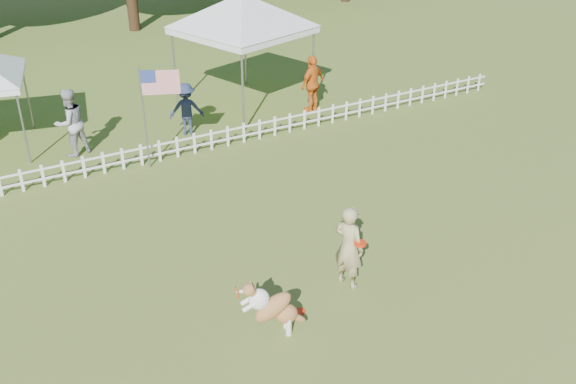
{
  "coord_description": "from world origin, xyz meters",
  "views": [
    {
      "loc": [
        -5.42,
        -8.22,
        7.42
      ],
      "look_at": [
        0.36,
        2.0,
        1.1
      ],
      "focal_mm": 40.0,
      "sensor_mm": 36.0,
      "label": 1
    }
  ],
  "objects_px": {
    "spectator_a": "(70,123)",
    "frisbee_on_turf": "(300,311)",
    "spectator_c": "(313,84)",
    "handler": "(349,247)",
    "spectator_b": "(186,109)",
    "dog": "(274,307)",
    "canopy_tent_right": "(244,52)",
    "flag_pole": "(145,120)"
  },
  "relations": [
    {
      "from": "handler",
      "to": "frisbee_on_turf",
      "type": "xyz_separation_m",
      "value": [
        -1.22,
        -0.28,
        -0.84
      ]
    },
    {
      "from": "flag_pole",
      "to": "spectator_a",
      "type": "bearing_deg",
      "value": 151.55
    },
    {
      "from": "handler",
      "to": "flag_pole",
      "type": "bearing_deg",
      "value": -6.16
    },
    {
      "from": "flag_pole",
      "to": "spectator_b",
      "type": "distance_m",
      "value": 2.43
    },
    {
      "from": "handler",
      "to": "canopy_tent_right",
      "type": "bearing_deg",
      "value": -34.59
    },
    {
      "from": "dog",
      "to": "spectator_a",
      "type": "relative_size",
      "value": 0.6
    },
    {
      "from": "canopy_tent_right",
      "to": "spectator_a",
      "type": "height_order",
      "value": "canopy_tent_right"
    },
    {
      "from": "spectator_a",
      "to": "spectator_c",
      "type": "height_order",
      "value": "spectator_a"
    },
    {
      "from": "canopy_tent_right",
      "to": "spectator_a",
      "type": "xyz_separation_m",
      "value": [
        -5.75,
        -1.15,
        -0.82
      ]
    },
    {
      "from": "canopy_tent_right",
      "to": "flag_pole",
      "type": "bearing_deg",
      "value": -163.25
    },
    {
      "from": "frisbee_on_turf",
      "to": "flag_pole",
      "type": "height_order",
      "value": "flag_pole"
    },
    {
      "from": "handler",
      "to": "spectator_a",
      "type": "height_order",
      "value": "spectator_a"
    },
    {
      "from": "frisbee_on_turf",
      "to": "dog",
      "type": "bearing_deg",
      "value": -157.71
    },
    {
      "from": "spectator_a",
      "to": "dog",
      "type": "bearing_deg",
      "value": 78.17
    },
    {
      "from": "handler",
      "to": "frisbee_on_turf",
      "type": "height_order",
      "value": "handler"
    },
    {
      "from": "handler",
      "to": "spectator_c",
      "type": "relative_size",
      "value": 0.94
    },
    {
      "from": "spectator_a",
      "to": "spectator_c",
      "type": "bearing_deg",
      "value": 157.56
    },
    {
      "from": "spectator_a",
      "to": "spectator_b",
      "type": "height_order",
      "value": "spectator_a"
    },
    {
      "from": "dog",
      "to": "frisbee_on_turf",
      "type": "bearing_deg",
      "value": 39.17
    },
    {
      "from": "spectator_b",
      "to": "spectator_a",
      "type": "bearing_deg",
      "value": 17.48
    },
    {
      "from": "handler",
      "to": "dog",
      "type": "bearing_deg",
      "value": 86.7
    },
    {
      "from": "dog",
      "to": "flag_pole",
      "type": "bearing_deg",
      "value": 104.85
    },
    {
      "from": "spectator_c",
      "to": "canopy_tent_right",
      "type": "bearing_deg",
      "value": -64.45
    },
    {
      "from": "frisbee_on_turf",
      "to": "spectator_b",
      "type": "height_order",
      "value": "spectator_b"
    },
    {
      "from": "frisbee_on_turf",
      "to": "flag_pole",
      "type": "bearing_deg",
      "value": 93.32
    },
    {
      "from": "spectator_a",
      "to": "frisbee_on_turf",
      "type": "bearing_deg",
      "value": 82.61
    },
    {
      "from": "dog",
      "to": "flag_pole",
      "type": "distance_m",
      "value": 7.41
    },
    {
      "from": "dog",
      "to": "spectator_c",
      "type": "distance_m",
      "value": 10.72
    },
    {
      "from": "frisbee_on_turf",
      "to": "spectator_c",
      "type": "height_order",
      "value": "spectator_c"
    },
    {
      "from": "spectator_a",
      "to": "handler",
      "type": "bearing_deg",
      "value": 90.44
    },
    {
      "from": "frisbee_on_turf",
      "to": "spectator_a",
      "type": "xyz_separation_m",
      "value": [
        -1.92,
        8.88,
        0.92
      ]
    },
    {
      "from": "flag_pole",
      "to": "spectator_c",
      "type": "xyz_separation_m",
      "value": [
        5.87,
        1.42,
        -0.44
      ]
    },
    {
      "from": "frisbee_on_turf",
      "to": "flag_pole",
      "type": "xyz_separation_m",
      "value": [
        -0.41,
        7.09,
        1.33
      ]
    },
    {
      "from": "flag_pole",
      "to": "spectator_a",
      "type": "relative_size",
      "value": 1.44
    },
    {
      "from": "canopy_tent_right",
      "to": "spectator_b",
      "type": "bearing_deg",
      "value": -170.27
    },
    {
      "from": "frisbee_on_turf",
      "to": "spectator_c",
      "type": "relative_size",
      "value": 0.11
    },
    {
      "from": "handler",
      "to": "spectator_b",
      "type": "distance_m",
      "value": 8.44
    },
    {
      "from": "spectator_c",
      "to": "flag_pole",
      "type": "bearing_deg",
      "value": -7.88
    },
    {
      "from": "dog",
      "to": "spectator_b",
      "type": "xyz_separation_m",
      "value": [
        1.99,
        8.99,
        0.21
      ]
    },
    {
      "from": "dog",
      "to": "frisbee_on_turf",
      "type": "xyz_separation_m",
      "value": [
        0.67,
        0.28,
        -0.55
      ]
    },
    {
      "from": "canopy_tent_right",
      "to": "spectator_c",
      "type": "bearing_deg",
      "value": -60.93
    },
    {
      "from": "dog",
      "to": "frisbee_on_turf",
      "type": "distance_m",
      "value": 0.91
    }
  ]
}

